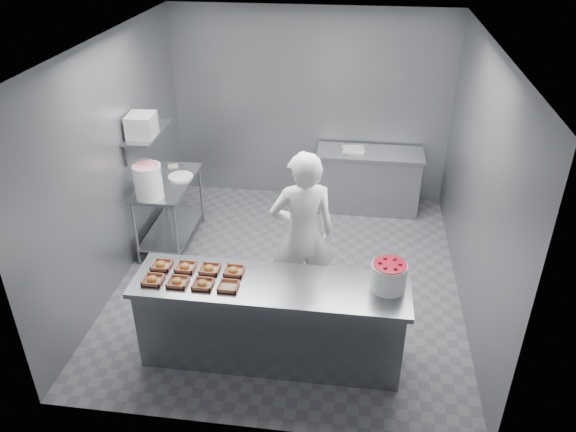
% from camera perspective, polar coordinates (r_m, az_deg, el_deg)
% --- Properties ---
extents(floor, '(4.50, 4.50, 0.00)m').
position_cam_1_polar(floor, '(6.87, 0.15, -6.24)').
color(floor, '#4C4C51').
rests_on(floor, ground).
extents(ceiling, '(4.50, 4.50, 0.00)m').
position_cam_1_polar(ceiling, '(5.70, 0.19, 17.20)').
color(ceiling, white).
rests_on(ceiling, wall_back).
extents(wall_back, '(4.00, 0.04, 2.80)m').
position_cam_1_polar(wall_back, '(8.24, 2.27, 11.01)').
color(wall_back, slate).
rests_on(wall_back, ground).
extents(wall_left, '(0.04, 4.50, 2.80)m').
position_cam_1_polar(wall_left, '(6.70, -17.12, 5.17)').
color(wall_left, slate).
rests_on(wall_left, ground).
extents(wall_right, '(0.04, 4.50, 2.80)m').
position_cam_1_polar(wall_right, '(6.24, 18.71, 3.09)').
color(wall_right, slate).
rests_on(wall_right, ground).
extents(service_counter, '(2.60, 0.70, 0.90)m').
position_cam_1_polar(service_counter, '(5.54, -1.72, -10.55)').
color(service_counter, slate).
rests_on(service_counter, ground).
extents(prep_table, '(0.60, 1.20, 0.90)m').
position_cam_1_polar(prep_table, '(7.41, -11.96, 1.33)').
color(prep_table, slate).
rests_on(prep_table, ground).
extents(back_counter, '(1.50, 0.60, 0.90)m').
position_cam_1_polar(back_counter, '(8.24, 8.15, 3.61)').
color(back_counter, slate).
rests_on(back_counter, ground).
extents(wall_shelf, '(0.35, 0.90, 0.03)m').
position_cam_1_polar(wall_shelf, '(7.08, -14.08, 8.25)').
color(wall_shelf, slate).
rests_on(wall_shelf, wall_left).
extents(tray_0, '(0.19, 0.18, 0.06)m').
position_cam_1_polar(tray_0, '(5.42, -13.58, -6.29)').
color(tray_0, tan).
rests_on(tray_0, service_counter).
extents(tray_1, '(0.19, 0.18, 0.06)m').
position_cam_1_polar(tray_1, '(5.34, -11.16, -6.56)').
color(tray_1, tan).
rests_on(tray_1, service_counter).
extents(tray_2, '(0.19, 0.18, 0.06)m').
position_cam_1_polar(tray_2, '(5.28, -8.66, -6.81)').
color(tray_2, tan).
rests_on(tray_2, service_counter).
extents(tray_3, '(0.19, 0.18, 0.04)m').
position_cam_1_polar(tray_3, '(5.22, -6.08, -7.09)').
color(tray_3, tan).
rests_on(tray_3, service_counter).
extents(tray_4, '(0.19, 0.18, 0.06)m').
position_cam_1_polar(tray_4, '(5.60, -12.74, -4.85)').
color(tray_4, tan).
rests_on(tray_4, service_counter).
extents(tray_5, '(0.19, 0.18, 0.06)m').
position_cam_1_polar(tray_5, '(5.53, -10.40, -5.08)').
color(tray_5, tan).
rests_on(tray_5, service_counter).
extents(tray_6, '(0.19, 0.18, 0.06)m').
position_cam_1_polar(tray_6, '(5.47, -7.99, -5.31)').
color(tray_6, tan).
rests_on(tray_6, service_counter).
extents(tray_7, '(0.19, 0.18, 0.06)m').
position_cam_1_polar(tray_7, '(5.41, -5.52, -5.53)').
color(tray_7, tan).
rests_on(tray_7, service_counter).
extents(worker, '(0.79, 0.63, 1.89)m').
position_cam_1_polar(worker, '(5.90, 1.49, -1.89)').
color(worker, white).
rests_on(worker, ground).
extents(strawberry_tub, '(0.32, 0.32, 0.27)m').
position_cam_1_polar(strawberry_tub, '(5.20, 10.21, -5.95)').
color(strawberry_tub, white).
rests_on(strawberry_tub, service_counter).
extents(glaze_bucket, '(0.35, 0.33, 0.51)m').
position_cam_1_polar(glaze_bucket, '(6.83, -14.02, 3.50)').
color(glaze_bucket, white).
rests_on(glaze_bucket, prep_table).
extents(bucket_lid, '(0.41, 0.41, 0.02)m').
position_cam_1_polar(bucket_lid, '(7.34, -10.86, 3.96)').
color(bucket_lid, white).
rests_on(bucket_lid, prep_table).
extents(rag, '(0.16, 0.15, 0.02)m').
position_cam_1_polar(rag, '(7.66, -11.60, 4.99)').
color(rag, '#CCB28C').
rests_on(rag, prep_table).
extents(appliance, '(0.33, 0.37, 0.26)m').
position_cam_1_polar(appliance, '(6.90, -14.66, 8.92)').
color(appliance, gray).
rests_on(appliance, wall_shelf).
extents(paper_stack, '(0.31, 0.24, 0.05)m').
position_cam_1_polar(paper_stack, '(8.04, 6.64, 6.74)').
color(paper_stack, silver).
rests_on(paper_stack, back_counter).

